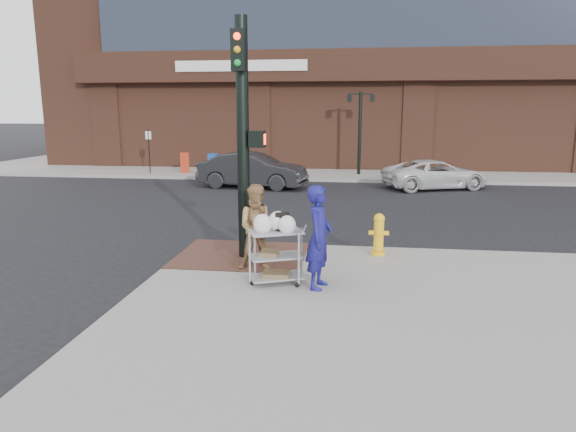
# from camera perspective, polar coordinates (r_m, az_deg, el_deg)

# --- Properties ---
(ground) EXTENTS (220.00, 220.00, 0.00)m
(ground) POSITION_cam_1_polar(r_m,az_deg,el_deg) (10.50, -3.03, -6.61)
(ground) COLOR black
(ground) RESTS_ON ground
(sidewalk_far) EXTENTS (65.00, 36.00, 0.15)m
(sidewalk_far) POSITION_cam_1_polar(r_m,az_deg,el_deg) (43.25, 21.94, 6.59)
(sidewalk_far) COLOR gray
(sidewalk_far) RESTS_ON ground
(brick_curb_ramp) EXTENTS (2.80, 2.40, 0.01)m
(brick_curb_ramp) POSITION_cam_1_polar(r_m,az_deg,el_deg) (11.42, -5.18, -4.31)
(brick_curb_ramp) COLOR #4F2D25
(brick_curb_ramp) RESTS_ON sidewalk_near
(lamp_post) EXTENTS (1.32, 0.22, 4.00)m
(lamp_post) POSITION_cam_1_polar(r_m,az_deg,el_deg) (25.81, 8.00, 10.08)
(lamp_post) COLOR black
(lamp_post) RESTS_ON sidewalk_far
(parking_sign) EXTENTS (0.05, 0.05, 2.20)m
(parking_sign) POSITION_cam_1_polar(r_m,az_deg,el_deg) (26.95, -15.17, 6.94)
(parking_sign) COLOR black
(parking_sign) RESTS_ON sidewalk_far
(traffic_signal_pole) EXTENTS (0.61, 0.51, 5.00)m
(traffic_signal_pole) POSITION_cam_1_polar(r_m,az_deg,el_deg) (10.84, -4.95, 9.20)
(traffic_signal_pole) COLOR black
(traffic_signal_pole) RESTS_ON sidewalk_near
(woman_blue) EXTENTS (0.57, 0.75, 1.87)m
(woman_blue) POSITION_cam_1_polar(r_m,az_deg,el_deg) (9.12, 3.48, -2.37)
(woman_blue) COLOR navy
(woman_blue) RESTS_ON sidewalk_near
(pedestrian_tan) EXTENTS (0.94, 0.79, 1.72)m
(pedestrian_tan) POSITION_cam_1_polar(r_m,az_deg,el_deg) (10.20, -3.31, -1.27)
(pedestrian_tan) COLOR #9C7549
(pedestrian_tan) RESTS_ON sidewalk_near
(sedan_dark) EXTENTS (4.83, 2.28, 1.53)m
(sedan_dark) POSITION_cam_1_polar(r_m,az_deg,el_deg) (22.16, -3.97, 5.11)
(sedan_dark) COLOR black
(sedan_dark) RESTS_ON ground
(minivan_white) EXTENTS (4.86, 3.44, 1.23)m
(minivan_white) POSITION_cam_1_polar(r_m,az_deg,el_deg) (22.70, 16.07, 4.46)
(minivan_white) COLOR silver
(minivan_white) RESTS_ON ground
(utility_cart) EXTENTS (1.09, 0.86, 1.33)m
(utility_cart) POSITION_cam_1_polar(r_m,az_deg,el_deg) (9.44, -1.32, -3.94)
(utility_cart) COLOR gray
(utility_cart) RESTS_ON sidewalk_near
(fire_hydrant) EXTENTS (0.44, 0.31, 0.93)m
(fire_hydrant) POSITION_cam_1_polar(r_m,az_deg,el_deg) (11.46, 10.05, -1.95)
(fire_hydrant) COLOR yellow
(fire_hydrant) RESTS_ON sidewalk_near
(newsbox_red) EXTENTS (0.54, 0.52, 1.03)m
(newsbox_red) POSITION_cam_1_polar(r_m,az_deg,el_deg) (26.83, -11.41, 5.85)
(newsbox_red) COLOR #B22914
(newsbox_red) RESTS_ON sidewalk_far
(newsbox_blue) EXTENTS (0.48, 0.45, 1.01)m
(newsbox_blue) POSITION_cam_1_polar(r_m,az_deg,el_deg) (26.11, -8.31, 5.78)
(newsbox_blue) COLOR #1944A5
(newsbox_blue) RESTS_ON sidewalk_far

